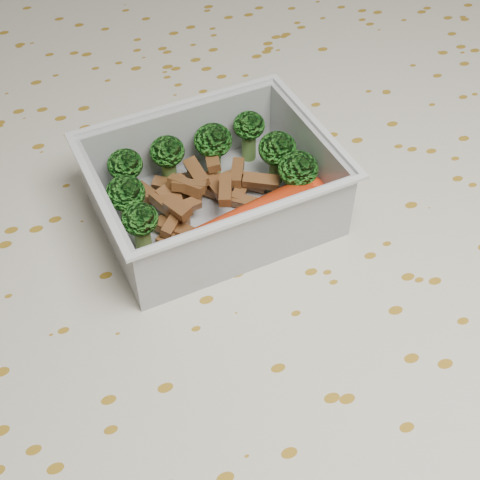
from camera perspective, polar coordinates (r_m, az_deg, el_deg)
name	(u,v)px	position (r m, az deg, el deg)	size (l,w,h in m)	color
dining_table	(234,330)	(0.53, -0.50, -7.68)	(1.40, 0.90, 0.75)	brown
tablecloth	(234,290)	(0.49, -0.54, -4.28)	(1.46, 0.96, 0.19)	beige
lunch_container	(213,195)	(0.47, -2.30, 3.85)	(0.17, 0.14, 0.06)	silver
broccoli_florets	(207,165)	(0.48, -2.87, 6.40)	(0.15, 0.09, 0.04)	#608C3F
meat_pile	(199,192)	(0.48, -3.56, 4.07)	(0.10, 0.07, 0.03)	brown
sausage	(239,226)	(0.45, -0.07, 1.17)	(0.14, 0.05, 0.02)	red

